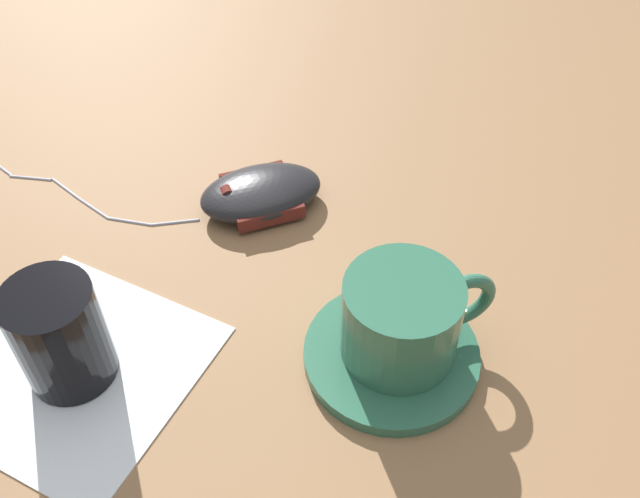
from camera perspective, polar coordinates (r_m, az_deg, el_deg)
name	(u,v)px	position (r m, az deg, el deg)	size (l,w,h in m)	color
ground_plane	(247,369)	(0.52, -5.84, -9.50)	(3.00, 3.00, 0.00)	olive
saucer	(391,355)	(0.53, 5.71, -8.43)	(0.13, 0.13, 0.01)	#2D664C
coffee_cup	(404,318)	(0.50, 6.73, -5.52)	(0.08, 0.11, 0.07)	#2D664C
computer_mouse	(261,192)	(0.63, -4.75, 4.53)	(0.11, 0.13, 0.03)	black
mouse_cable	(53,179)	(0.70, -20.61, 5.23)	(0.29, 0.09, 0.00)	gray
napkin_under_glass	(76,369)	(0.55, -18.91, -9.06)	(0.17, 0.17, 0.00)	white
drinking_glass	(60,335)	(0.52, -20.09, -6.49)	(0.06, 0.06, 0.08)	black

